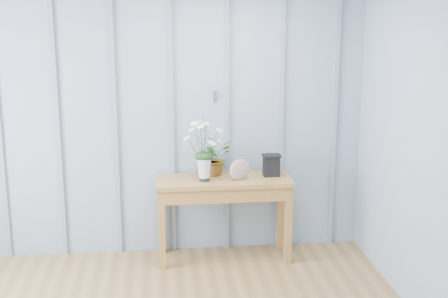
{
  "coord_description": "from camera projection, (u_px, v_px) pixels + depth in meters",
  "views": [
    {
      "loc": [
        0.13,
        -3.27,
        2.3
      ],
      "look_at": [
        0.69,
        1.94,
        1.03
      ],
      "focal_mm": 50.0,
      "sensor_mm": 36.0,
      "label": 1
    }
  ],
  "objects": [
    {
      "name": "spider_plant",
      "position": [
        215.0,
        158.0,
        5.59
      ],
      "size": [
        0.37,
        0.36,
        0.32
      ],
      "primitive_type": "imported",
      "rotation": [
        0.0,
        0.0,
        0.57
      ],
      "color": "#163518",
      "rests_on": "sideboard"
    },
    {
      "name": "carved_box",
      "position": [
        271.0,
        165.0,
        5.57
      ],
      "size": [
        0.16,
        0.13,
        0.2
      ],
      "color": "black",
      "rests_on": "sideboard"
    },
    {
      "name": "room_shell",
      "position": [
        136.0,
        47.0,
        4.1
      ],
      "size": [
        4.0,
        4.5,
        2.5
      ],
      "color": "#8EA0B8",
      "rests_on": "ground"
    },
    {
      "name": "sideboard",
      "position": [
        223.0,
        191.0,
        5.53
      ],
      "size": [
        1.2,
        0.45,
        0.75
      ],
      "color": "olive",
      "rests_on": "ground"
    },
    {
      "name": "felt_disc_vessel",
      "position": [
        240.0,
        170.0,
        5.43
      ],
      "size": [
        0.2,
        0.11,
        0.19
      ],
      "primitive_type": "ellipsoid",
      "rotation": [
        0.0,
        0.0,
        0.3
      ],
      "color": "#86474D",
      "rests_on": "sideboard"
    },
    {
      "name": "daisy_vase",
      "position": [
        204.0,
        141.0,
        5.35
      ],
      "size": [
        0.41,
        0.31,
        0.57
      ],
      "color": "black",
      "rests_on": "sideboard"
    }
  ]
}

